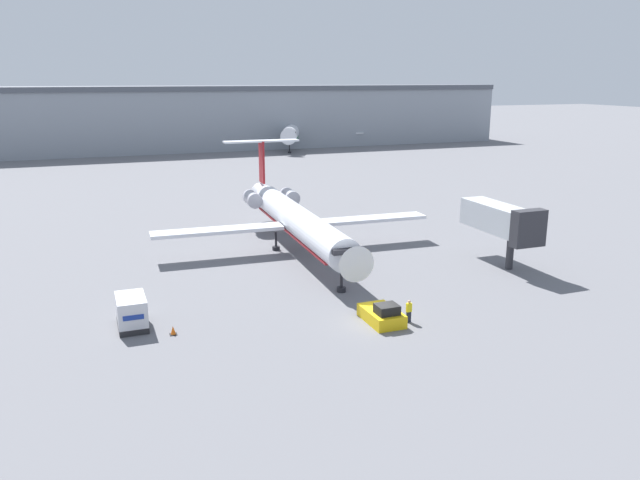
{
  "coord_description": "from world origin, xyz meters",
  "views": [
    {
      "loc": [
        -19.52,
        -39.08,
        17.81
      ],
      "look_at": [
        0.0,
        12.13,
        3.43
      ],
      "focal_mm": 35.0,
      "sensor_mm": 36.0,
      "label": 1
    }
  ],
  "objects_px": {
    "worker_near_tug": "(409,311)",
    "airplane_parked_far_left": "(293,130)",
    "airplane_main": "(296,219)",
    "pushback_tug": "(382,315)",
    "jet_bridge": "(502,220)",
    "luggage_cart": "(132,312)",
    "traffic_cone_left": "(173,331)"
  },
  "relations": [
    {
      "from": "airplane_main",
      "to": "pushback_tug",
      "type": "xyz_separation_m",
      "value": [
        -0.37,
        -21.12,
        -2.85
      ]
    },
    {
      "from": "pushback_tug",
      "to": "airplane_parked_far_left",
      "type": "distance_m",
      "value": 123.37
    },
    {
      "from": "airplane_parked_far_left",
      "to": "jet_bridge",
      "type": "bearing_deg",
      "value": -97.99
    },
    {
      "from": "airplane_main",
      "to": "airplane_parked_far_left",
      "type": "distance_m",
      "value": 103.0
    },
    {
      "from": "airplane_parked_far_left",
      "to": "pushback_tug",
      "type": "bearing_deg",
      "value": -105.4
    },
    {
      "from": "worker_near_tug",
      "to": "airplane_parked_far_left",
      "type": "bearing_deg",
      "value": 75.53
    },
    {
      "from": "worker_near_tug",
      "to": "airplane_parked_far_left",
      "type": "xyz_separation_m",
      "value": [
        30.87,
        119.62,
        3.34
      ]
    },
    {
      "from": "luggage_cart",
      "to": "jet_bridge",
      "type": "xyz_separation_m",
      "value": [
        34.9,
        3.73,
        3.25
      ]
    },
    {
      "from": "worker_near_tug",
      "to": "airplane_parked_far_left",
      "type": "height_order",
      "value": "airplane_parked_far_left"
    },
    {
      "from": "airplane_parked_far_left",
      "to": "traffic_cone_left",
      "type": "bearing_deg",
      "value": -112.4
    },
    {
      "from": "traffic_cone_left",
      "to": "jet_bridge",
      "type": "xyz_separation_m",
      "value": [
        32.31,
        6.16,
        4.13
      ]
    },
    {
      "from": "traffic_cone_left",
      "to": "pushback_tug",
      "type": "bearing_deg",
      "value": -12.06
    },
    {
      "from": "airplane_main",
      "to": "worker_near_tug",
      "type": "xyz_separation_m",
      "value": [
        1.5,
        -21.84,
        -2.54
      ]
    },
    {
      "from": "pushback_tug",
      "to": "jet_bridge",
      "type": "xyz_separation_m",
      "value": [
        17.37,
        9.35,
        3.84
      ]
    },
    {
      "from": "airplane_main",
      "to": "jet_bridge",
      "type": "height_order",
      "value": "airplane_main"
    },
    {
      "from": "traffic_cone_left",
      "to": "airplane_parked_far_left",
      "type": "bearing_deg",
      "value": 67.6
    },
    {
      "from": "pushback_tug",
      "to": "worker_near_tug",
      "type": "distance_m",
      "value": 2.03
    },
    {
      "from": "airplane_parked_far_left",
      "to": "worker_near_tug",
      "type": "bearing_deg",
      "value": -104.47
    },
    {
      "from": "traffic_cone_left",
      "to": "airplane_main",
      "type": "bearing_deg",
      "value": 49.49
    },
    {
      "from": "luggage_cart",
      "to": "airplane_parked_far_left",
      "type": "bearing_deg",
      "value": 66.06
    },
    {
      "from": "pushback_tug",
      "to": "worker_near_tug",
      "type": "height_order",
      "value": "worker_near_tug"
    },
    {
      "from": "traffic_cone_left",
      "to": "airplane_parked_far_left",
      "type": "distance_m",
      "value": 125.2
    },
    {
      "from": "airplane_main",
      "to": "luggage_cart",
      "type": "height_order",
      "value": "airplane_main"
    },
    {
      "from": "worker_near_tug",
      "to": "luggage_cart",
      "type": "bearing_deg",
      "value": 161.88
    },
    {
      "from": "worker_near_tug",
      "to": "pushback_tug",
      "type": "bearing_deg",
      "value": 158.77
    },
    {
      "from": "pushback_tug",
      "to": "jet_bridge",
      "type": "relative_size",
      "value": 0.41
    },
    {
      "from": "pushback_tug",
      "to": "worker_near_tug",
      "type": "xyz_separation_m",
      "value": [
        1.87,
        -0.73,
        0.32
      ]
    },
    {
      "from": "worker_near_tug",
      "to": "airplane_parked_far_left",
      "type": "relative_size",
      "value": 0.04
    },
    {
      "from": "airplane_main",
      "to": "traffic_cone_left",
      "type": "xyz_separation_m",
      "value": [
        -15.31,
        -17.92,
        -3.15
      ]
    },
    {
      "from": "worker_near_tug",
      "to": "traffic_cone_left",
      "type": "height_order",
      "value": "worker_near_tug"
    },
    {
      "from": "luggage_cart",
      "to": "airplane_parked_far_left",
      "type": "xyz_separation_m",
      "value": [
        50.28,
        113.27,
        3.08
      ]
    },
    {
      "from": "airplane_main",
      "to": "airplane_parked_far_left",
      "type": "bearing_deg",
      "value": 71.68
    }
  ]
}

